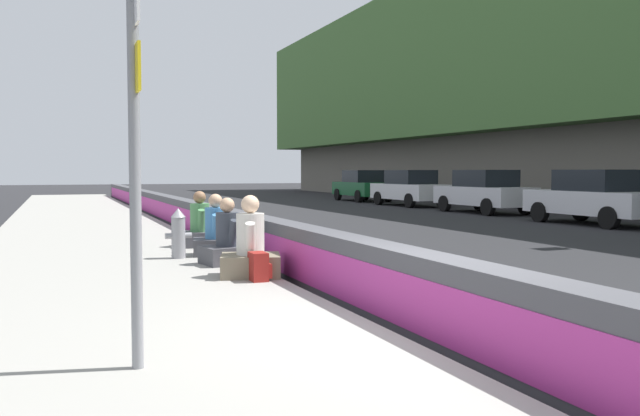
# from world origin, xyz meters

# --- Properties ---
(ground_plane) EXTENTS (160.00, 160.00, 0.00)m
(ground_plane) POSITION_xyz_m (0.00, 0.00, 0.00)
(ground_plane) COLOR #232326
(ground_plane) RESTS_ON ground
(sidewalk_strip) EXTENTS (80.00, 4.40, 0.14)m
(sidewalk_strip) POSITION_xyz_m (0.00, 2.65, 0.07)
(sidewalk_strip) COLOR gray
(sidewalk_strip) RESTS_ON ground_plane
(jersey_barrier) EXTENTS (76.00, 0.45, 0.85)m
(jersey_barrier) POSITION_xyz_m (0.00, 0.00, 0.42)
(jersey_barrier) COLOR #47474C
(jersey_barrier) RESTS_ON ground_plane
(route_sign_post) EXTENTS (0.44, 0.09, 3.60)m
(route_sign_post) POSITION_xyz_m (-0.24, 2.84, 2.23)
(route_sign_post) COLOR gray
(route_sign_post) RESTS_ON sidewalk_strip
(fire_hydrant) EXTENTS (0.26, 0.46, 0.88)m
(fire_hydrant) POSITION_xyz_m (6.16, 1.44, 0.59)
(fire_hydrant) COLOR gray
(fire_hydrant) RESTS_ON sidewalk_strip
(seated_person_foreground) EXTENTS (0.92, 1.01, 1.18)m
(seated_person_foreground) POSITION_xyz_m (3.76, 0.81, 0.51)
(seated_person_foreground) COLOR #706651
(seated_person_foreground) RESTS_ON sidewalk_strip
(seated_person_middle) EXTENTS (0.79, 0.89, 1.09)m
(seated_person_middle) POSITION_xyz_m (5.14, 0.81, 0.48)
(seated_person_middle) COLOR #424247
(seated_person_middle) RESTS_ON sidewalk_strip
(seated_person_rear) EXTENTS (0.82, 0.92, 1.11)m
(seated_person_rear) POSITION_xyz_m (6.36, 0.73, 0.49)
(seated_person_rear) COLOR #424247
(seated_person_rear) RESTS_ON sidewalk_strip
(seated_person_far) EXTENTS (0.76, 0.86, 1.12)m
(seated_person_far) POSITION_xyz_m (7.82, 0.72, 0.49)
(seated_person_far) COLOR #424247
(seated_person_far) RESTS_ON sidewalk_strip
(backpack) EXTENTS (0.32, 0.28, 0.40)m
(backpack) POSITION_xyz_m (3.33, 0.80, 0.33)
(backpack) COLOR maroon
(backpack) RESTS_ON sidewalk_strip
(parked_car_third) EXTENTS (4.52, 1.98, 1.71)m
(parked_car_third) POSITION_xyz_m (10.35, -12.10, 0.86)
(parked_car_third) COLOR silver
(parked_car_third) RESTS_ON ground_plane
(parked_car_fourth) EXTENTS (4.52, 1.99, 1.71)m
(parked_car_fourth) POSITION_xyz_m (16.33, -12.30, 0.86)
(parked_car_fourth) COLOR silver
(parked_car_fourth) RESTS_ON ground_plane
(parked_car_midline) EXTENTS (4.57, 2.08, 1.71)m
(parked_car_midline) POSITION_xyz_m (22.08, -12.20, 0.86)
(parked_car_midline) COLOR silver
(parked_car_midline) RESTS_ON ground_plane
(parked_car_far) EXTENTS (4.53, 2.00, 1.71)m
(parked_car_far) POSITION_xyz_m (27.54, -12.32, 0.86)
(parked_car_far) COLOR #145128
(parked_car_far) RESTS_ON ground_plane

